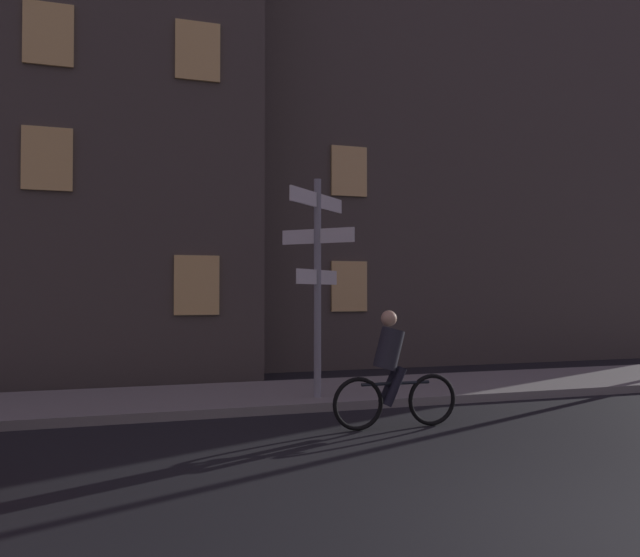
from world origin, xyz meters
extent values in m
plane|color=black|center=(0.00, 0.00, 0.00)|extent=(80.00, 80.00, 0.00)
cube|color=gray|center=(0.00, 6.86, 0.07)|extent=(40.00, 2.63, 0.14)
cylinder|color=gray|center=(-0.35, 6.10, 1.93)|extent=(0.12, 0.12, 3.58)
cube|color=white|center=(-0.35, 6.10, 3.37)|extent=(1.28, 1.28, 0.24)
cube|color=white|center=(-0.35, 6.10, 2.78)|extent=(0.96, 0.96, 0.24)
cube|color=white|center=(-0.35, 6.10, 2.11)|extent=(0.99, 0.99, 0.24)
torus|color=black|center=(0.72, 4.17, 0.36)|extent=(0.72, 0.06, 0.72)
torus|color=black|center=(-0.38, 4.17, 0.36)|extent=(0.72, 0.06, 0.72)
cylinder|color=black|center=(0.17, 4.17, 0.61)|extent=(1.00, 0.05, 0.04)
cylinder|color=#26262D|center=(0.07, 4.17, 1.08)|extent=(0.45, 0.32, 0.61)
sphere|color=tan|center=(0.07, 4.17, 1.50)|extent=(0.22, 0.22, 0.22)
cylinder|color=black|center=(0.12, 4.26, 0.58)|extent=(0.34, 0.12, 0.55)
cylinder|color=black|center=(0.12, 4.08, 0.58)|extent=(0.34, 0.12, 0.55)
cube|color=#F2C672|center=(-1.99, 9.00, 2.00)|extent=(0.90, 0.06, 1.20)
cube|color=#F2C672|center=(-4.79, 9.00, 4.38)|extent=(0.90, 0.06, 1.20)
cube|color=#F2C672|center=(-4.79, 9.00, 6.75)|extent=(0.90, 0.06, 1.20)
cube|color=#F2C672|center=(-1.99, 9.00, 6.75)|extent=(0.90, 0.06, 1.20)
cube|color=#4C443D|center=(6.40, 14.62, 9.79)|extent=(13.98, 8.60, 19.58)
cube|color=#F2C672|center=(1.74, 10.29, 2.00)|extent=(0.90, 0.06, 1.20)
cube|color=#F2C672|center=(1.74, 10.29, 4.76)|extent=(0.90, 0.06, 1.20)
camera|label=1|loc=(-3.38, -3.66, 1.86)|focal=34.90mm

